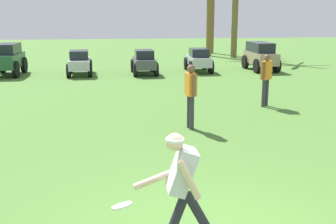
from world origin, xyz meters
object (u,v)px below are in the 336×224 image
frisbee_thrower (182,184)px  teammate_midfield (266,75)px  teammate_near_sideline (191,91)px  parked_car_slot_f (260,55)px  frisbee_in_flight (122,206)px  palm_tree_far_left (210,2)px  parked_car_slot_d (144,62)px  parked_car_slot_c (80,62)px  parked_car_slot_b (8,59)px  parked_car_slot_e (198,60)px

frisbee_thrower → teammate_midfield: (3.69, 7.35, 0.14)m
teammate_near_sideline → teammate_midfield: 3.42m
parked_car_slot_f → teammate_midfield: bearing=-108.2°
frisbee_in_flight → frisbee_thrower: bearing=-15.5°
frisbee_thrower → palm_tree_far_left: size_ratio=0.25×
frisbee_thrower → frisbee_in_flight: size_ratio=3.85×
frisbee_thrower → parked_car_slot_d: 14.49m
parked_car_slot_f → parked_car_slot_c: bearing=-176.9°
teammate_midfield → palm_tree_far_left: palm_tree_far_left is taller
teammate_midfield → parked_car_slot_b: (-9.14, 7.54, -0.20)m
parked_car_slot_c → palm_tree_far_left: 10.96m
parked_car_slot_b → teammate_midfield: bearing=-39.5°
frisbee_in_flight → parked_car_slot_c: parked_car_slot_c is taller
frisbee_thrower → parked_car_slot_f: frisbee_thrower is taller
frisbee_in_flight → palm_tree_far_left: 22.81m
parked_car_slot_b → parked_car_slot_f: size_ratio=0.98×
frisbee_thrower → teammate_near_sideline: size_ratio=0.92×
parked_car_slot_b → parked_car_slot_e: size_ratio=1.07×
parked_car_slot_e → palm_tree_far_left: bearing=73.7°
frisbee_thrower → parked_car_slot_d: bearing=87.8°
frisbee_thrower → frisbee_in_flight: 0.80m
parked_car_slot_b → parked_car_slot_d: size_ratio=1.07×
frisbee_in_flight → parked_car_slot_e: (3.87, 14.77, 0.08)m
parked_car_slot_c → parked_car_slot_f: bearing=3.1°
teammate_midfield → parked_car_slot_c: teammate_midfield is taller
frisbee_thrower → parked_car_slot_b: 15.85m
frisbee_in_flight → teammate_midfield: bearing=58.4°
parked_car_slot_c → parked_car_slot_d: bearing=-2.0°
frisbee_in_flight → palm_tree_far_left: palm_tree_far_left is taller
teammate_midfield → parked_car_slot_f: teammate_midfield is taller
teammate_near_sideline → parked_car_slot_d: 9.30m
frisbee_in_flight → teammate_near_sideline: teammate_near_sideline is taller
frisbee_in_flight → parked_car_slot_f: parked_car_slot_f is taller
teammate_midfield → parked_car_slot_c: bearing=129.7°
parked_car_slot_e → parked_car_slot_f: parked_car_slot_f is taller
parked_car_slot_d → parked_car_slot_b: bearing=176.1°
frisbee_thrower → parked_car_slot_c: frisbee_thrower is taller
teammate_midfield → parked_car_slot_f: size_ratio=0.64×
frisbee_in_flight → parked_car_slot_f: bearing=65.0°
parked_car_slot_d → teammate_midfield: bearing=-66.3°
frisbee_in_flight → parked_car_slot_c: size_ratio=0.17×
frisbee_in_flight → parked_car_slot_e: 15.27m
parked_car_slot_d → parked_car_slot_f: 5.68m
parked_car_slot_d → frisbee_thrower: bearing=-92.2°
parked_car_slot_c → teammate_near_sideline: bearing=-70.4°
parked_car_slot_b → parked_car_slot_e: bearing=0.5°
parked_car_slot_d → parked_car_slot_f: bearing=5.7°
parked_car_slot_d → parked_car_slot_f: (5.65, 0.56, 0.16)m
parked_car_slot_f → palm_tree_far_left: bearing=98.0°
parked_car_slot_c → parked_car_slot_e: same height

